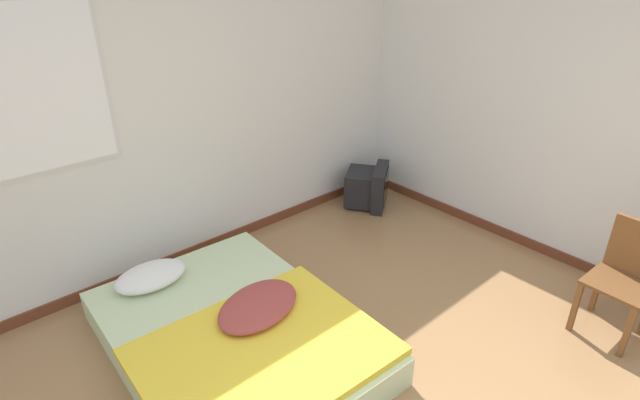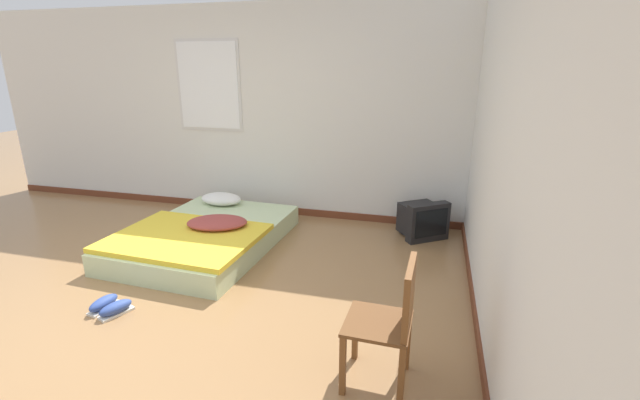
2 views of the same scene
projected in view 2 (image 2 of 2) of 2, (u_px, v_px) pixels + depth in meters
name	position (u px, v px, depth m)	size (l,w,h in m)	color
ground_plane	(120.00, 320.00, 3.31)	(20.00, 20.00, 0.00)	#997047
wall_back	(253.00, 114.00, 5.42)	(7.73, 0.08, 2.60)	silver
wall_right	(518.00, 184.00, 2.26)	(0.08, 7.77, 2.60)	silver
mattress_bed	(205.00, 235.00, 4.60)	(1.49, 2.01, 0.37)	beige
crt_tv	(422.00, 220.00, 4.86)	(0.60, 0.59, 0.43)	black
wooden_chair	(393.00, 316.00, 2.51)	(0.40, 0.40, 0.82)	brown
sneaker_pair	(110.00, 306.00, 3.41)	(0.32, 0.31, 0.10)	silver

